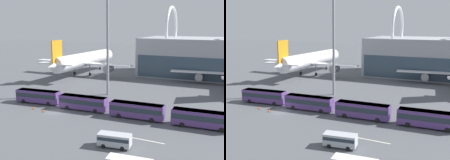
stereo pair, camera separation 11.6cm
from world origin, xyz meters
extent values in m
plane|color=#515459|center=(0.00, 0.00, 0.00)|extent=(440.00, 440.00, 0.00)
torus|color=white|center=(11.28, 60.41, 17.73)|extent=(1.10, 16.87, 16.87)
cylinder|color=white|center=(-18.32, 44.67, 5.78)|extent=(6.13, 36.83, 5.37)
sphere|color=white|center=(-17.94, 63.03, 5.78)|extent=(5.26, 5.26, 5.26)
cone|color=white|center=(-18.70, 26.31, 5.78)|extent=(5.27, 8.17, 5.10)
cube|color=white|center=(-18.37, 42.43, 4.84)|extent=(40.69, 4.29, 0.35)
cylinder|color=gray|center=(-29.74, 42.67, 3.20)|extent=(2.86, 3.85, 2.79)
cylinder|color=gray|center=(-6.99, 42.20, 3.20)|extent=(2.86, 3.85, 2.79)
cube|color=orange|center=(-18.68, 27.21, 10.33)|extent=(0.51, 5.25, 7.48)
cube|color=white|center=(-18.68, 27.21, 6.32)|extent=(14.03, 3.49, 0.28)
cylinder|color=gray|center=(-18.06, 56.99, 2.90)|extent=(0.36, 0.36, 4.69)
cylinder|color=black|center=(-18.06, 56.99, 0.55)|extent=(0.47, 1.11, 1.10)
cylinder|color=gray|center=(-21.86, 42.51, 2.90)|extent=(0.36, 0.36, 4.69)
cylinder|color=black|center=(-21.86, 42.51, 0.55)|extent=(0.47, 1.11, 1.10)
cylinder|color=gray|center=(-14.88, 42.36, 2.90)|extent=(0.36, 0.36, 4.69)
cylinder|color=black|center=(-14.88, 42.36, 0.55)|extent=(0.47, 1.11, 1.10)
cylinder|color=gray|center=(24.58, 45.31, 2.31)|extent=(2.91, 3.90, 2.50)
cube|color=#56387A|center=(-7.99, 4.21, 1.82)|extent=(11.62, 3.67, 2.89)
cube|color=#232D38|center=(-7.99, 4.21, 2.11)|extent=(11.39, 3.68, 1.01)
cube|color=silver|center=(-7.99, 4.21, 3.21)|extent=(11.27, 3.56, 0.12)
cylinder|color=black|center=(-4.58, 5.74, 0.50)|extent=(1.02, 0.39, 1.00)
cylinder|color=black|center=(-4.35, 3.34, 0.50)|extent=(1.02, 0.39, 1.00)
cylinder|color=black|center=(-11.63, 5.07, 0.50)|extent=(1.02, 0.39, 1.00)
cylinder|color=black|center=(-11.40, 2.68, 0.50)|extent=(1.02, 0.39, 1.00)
cube|color=#56387A|center=(5.05, 3.96, 1.82)|extent=(11.54, 3.19, 2.89)
cube|color=#232D38|center=(5.05, 3.96, 2.11)|extent=(11.31, 3.20, 1.01)
cube|color=silver|center=(5.05, 3.96, 3.21)|extent=(11.19, 3.09, 0.12)
cylinder|color=black|center=(8.52, 5.35, 0.50)|extent=(1.01, 0.35, 1.00)
cylinder|color=black|center=(8.64, 2.94, 0.50)|extent=(1.01, 0.35, 1.00)
cylinder|color=black|center=(1.45, 4.99, 0.50)|extent=(1.01, 0.35, 1.00)
cylinder|color=black|center=(1.57, 2.58, 0.50)|extent=(1.01, 0.35, 1.00)
cube|color=#56387A|center=(18.08, 3.63, 1.82)|extent=(11.50, 2.96, 2.89)
cube|color=#232D38|center=(18.08, 3.63, 2.11)|extent=(11.27, 2.99, 1.01)
cube|color=silver|center=(18.08, 3.63, 3.21)|extent=(11.15, 2.87, 0.12)
cylinder|color=black|center=(21.58, 4.95, 0.50)|extent=(1.01, 0.33, 1.00)
cylinder|color=black|center=(21.66, 2.54, 0.50)|extent=(1.01, 0.33, 1.00)
cylinder|color=black|center=(14.50, 4.73, 0.50)|extent=(1.01, 0.33, 1.00)
cylinder|color=black|center=(14.58, 2.32, 0.50)|extent=(1.01, 0.33, 1.00)
cube|color=#56387A|center=(31.12, 3.84, 1.82)|extent=(11.51, 3.06, 2.89)
cube|color=#232D38|center=(31.12, 3.84, 2.11)|extent=(11.29, 3.08, 1.01)
cube|color=silver|center=(31.12, 3.84, 3.21)|extent=(11.17, 2.97, 0.12)
cylinder|color=black|center=(34.61, 5.18, 0.50)|extent=(1.01, 0.34, 1.00)
cylinder|color=black|center=(34.70, 2.78, 0.50)|extent=(1.01, 0.34, 1.00)
cylinder|color=black|center=(27.53, 4.90, 0.50)|extent=(1.01, 0.34, 1.00)
cylinder|color=black|center=(27.63, 2.50, 0.50)|extent=(1.01, 0.34, 1.00)
cube|color=#B2B7BC|center=(19.61, -10.89, 1.25)|extent=(5.56, 2.82, 1.90)
cube|color=#232D38|center=(19.61, -10.89, 1.55)|extent=(5.40, 2.81, 0.57)
cylinder|color=black|center=(18.22, -12.08, 0.35)|extent=(0.72, 0.32, 0.70)
cylinder|color=black|center=(17.95, -10.12, 0.35)|extent=(0.72, 0.32, 0.70)
cylinder|color=black|center=(21.27, -11.65, 0.35)|extent=(0.72, 0.32, 0.70)
cylinder|color=black|center=(21.00, -9.69, 0.35)|extent=(0.72, 0.32, 0.70)
cylinder|color=gray|center=(3.93, 19.10, 15.39)|extent=(0.70, 0.70, 30.77)
cube|color=silver|center=(22.74, -6.26, 0.00)|extent=(7.82, 0.47, 0.01)
cube|color=black|center=(-5.82, -0.20, 0.01)|extent=(0.60, 0.60, 0.02)
cone|color=#EA5914|center=(-5.82, -0.20, 0.31)|extent=(0.44, 0.44, 0.57)
cube|color=black|center=(-2.37, -1.05, 0.01)|extent=(0.53, 0.53, 0.02)
cone|color=#EA5914|center=(-2.37, -1.05, 0.38)|extent=(0.39, 0.39, 0.72)
camera|label=1|loc=(36.95, -49.04, 19.31)|focal=45.00mm
camera|label=2|loc=(37.06, -49.00, 19.31)|focal=45.00mm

